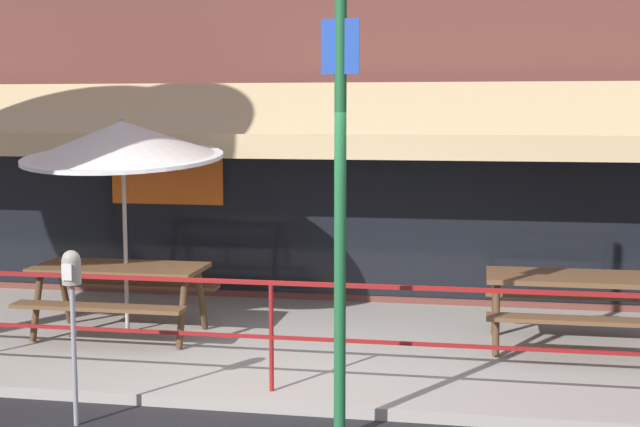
# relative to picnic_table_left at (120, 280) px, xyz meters

# --- Properties ---
(ground_plane) EXTENTS (120.00, 120.00, 0.00)m
(ground_plane) POSITION_rel_picnic_table_left_xyz_m (2.03, -1.86, -0.71)
(ground_plane) COLOR black
(patio_deck) EXTENTS (15.00, 4.00, 0.10)m
(patio_deck) POSITION_rel_picnic_table_left_xyz_m (2.03, 0.14, -0.66)
(patio_deck) COLOR #9E998E
(patio_deck) RESTS_ON ground
(restaurant_building) EXTENTS (15.00, 1.60, 7.45)m
(restaurant_building) POSITION_rel_picnic_table_left_xyz_m (2.03, 2.37, 2.99)
(restaurant_building) COLOR brown
(restaurant_building) RESTS_ON ground
(patio_railing) EXTENTS (13.84, 0.04, 0.97)m
(patio_railing) POSITION_rel_picnic_table_left_xyz_m (2.03, -1.56, 0.09)
(patio_railing) COLOR maroon
(patio_railing) RESTS_ON patio_deck
(picnic_table_left) EXTENTS (1.80, 1.42, 0.76)m
(picnic_table_left) POSITION_rel_picnic_table_left_xyz_m (0.00, 0.00, 0.00)
(picnic_table_left) COLOR brown
(picnic_table_left) RESTS_ON patio_deck
(picnic_table_centre) EXTENTS (1.80, 1.42, 0.76)m
(picnic_table_centre) POSITION_rel_picnic_table_left_xyz_m (4.75, 0.29, 0.00)
(picnic_table_centre) COLOR brown
(picnic_table_centre) RESTS_ON patio_deck
(patio_umbrella_left) EXTENTS (2.14, 2.14, 2.40)m
(patio_umbrella_left) POSITION_rel_picnic_table_left_xyz_m (0.00, 0.17, 1.47)
(patio_umbrella_left) COLOR #B7B2A8
(patio_umbrella_left) RESTS_ON patio_deck
(parking_meter_near) EXTENTS (0.15, 0.16, 1.42)m
(parking_meter_near) POSITION_rel_picnic_table_left_xyz_m (0.62, -2.39, 0.44)
(parking_meter_near) COLOR gray
(parking_meter_near) RESTS_ON ground
(street_sign_pole) EXTENTS (0.28, 0.09, 4.13)m
(street_sign_pole) POSITION_rel_picnic_table_left_xyz_m (2.74, -2.31, 1.42)
(street_sign_pole) COLOR #1E6033
(street_sign_pole) RESTS_ON ground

